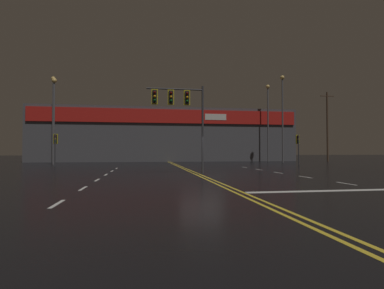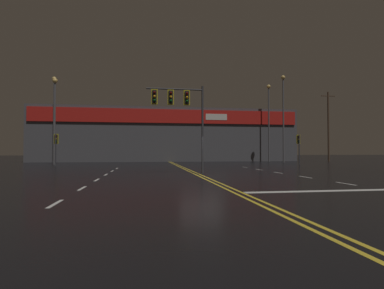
{
  "view_description": "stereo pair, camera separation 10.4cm",
  "coord_description": "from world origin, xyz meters",
  "px_view_note": "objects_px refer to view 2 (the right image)",
  "views": [
    {
      "loc": [
        -3.38,
        -18.05,
        1.5
      ],
      "look_at": [
        0.0,
        3.51,
        2.0
      ],
      "focal_mm": 28.0,
      "sensor_mm": 36.0,
      "label": 1
    },
    {
      "loc": [
        -3.28,
        -18.06,
        1.5
      ],
      "look_at": [
        0.0,
        3.51,
        2.0
      ],
      "focal_mm": 28.0,
      "sensor_mm": 36.0,
      "label": 2
    }
  ],
  "objects_px": {
    "streetlight_near_right": "(55,110)",
    "streetlight_far_median": "(54,109)",
    "traffic_signal_corner_northwest": "(56,143)",
    "streetlight_near_left": "(269,114)",
    "traffic_signal_median": "(179,105)",
    "streetlight_far_right": "(283,108)",
    "traffic_signal_corner_northeast": "(299,143)"
  },
  "relations": [
    {
      "from": "streetlight_far_median",
      "to": "traffic_signal_corner_northeast",
      "type": "bearing_deg",
      "value": -22.54
    },
    {
      "from": "streetlight_near_right",
      "to": "streetlight_far_median",
      "type": "xyz_separation_m",
      "value": [
        -2.15,
        7.08,
        1.01
      ]
    },
    {
      "from": "streetlight_near_left",
      "to": "streetlight_far_right",
      "type": "height_order",
      "value": "streetlight_far_right"
    },
    {
      "from": "traffic_signal_median",
      "to": "traffic_signal_corner_northeast",
      "type": "distance_m",
      "value": 18.55
    },
    {
      "from": "streetlight_far_right",
      "to": "streetlight_far_median",
      "type": "height_order",
      "value": "streetlight_far_right"
    },
    {
      "from": "streetlight_near_left",
      "to": "streetlight_far_median",
      "type": "relative_size",
      "value": 0.97
    },
    {
      "from": "traffic_signal_corner_northeast",
      "to": "streetlight_near_right",
      "type": "xyz_separation_m",
      "value": [
        -26.9,
        4.98,
        3.79
      ]
    },
    {
      "from": "traffic_signal_median",
      "to": "streetlight_near_right",
      "type": "relative_size",
      "value": 0.59
    },
    {
      "from": "traffic_signal_median",
      "to": "traffic_signal_corner_northwest",
      "type": "height_order",
      "value": "traffic_signal_median"
    },
    {
      "from": "traffic_signal_median",
      "to": "streetlight_near_right",
      "type": "distance_m",
      "value": 20.59
    },
    {
      "from": "traffic_signal_corner_northwest",
      "to": "streetlight_far_right",
      "type": "height_order",
      "value": "streetlight_far_right"
    },
    {
      "from": "traffic_signal_median",
      "to": "streetlight_far_median",
      "type": "xyz_separation_m",
      "value": [
        -14.56,
        23.42,
        2.68
      ]
    },
    {
      "from": "streetlight_far_right",
      "to": "streetlight_far_median",
      "type": "bearing_deg",
      "value": 170.63
    },
    {
      "from": "streetlight_far_right",
      "to": "streetlight_near_right",
      "type": "bearing_deg",
      "value": -175.95
    },
    {
      "from": "streetlight_far_median",
      "to": "streetlight_near_right",
      "type": "bearing_deg",
      "value": -73.09
    },
    {
      "from": "traffic_signal_median",
      "to": "streetlight_far_right",
      "type": "bearing_deg",
      "value": 48.76
    },
    {
      "from": "traffic_signal_median",
      "to": "streetlight_near_left",
      "type": "relative_size",
      "value": 0.51
    },
    {
      "from": "traffic_signal_median",
      "to": "streetlight_far_median",
      "type": "distance_m",
      "value": 27.71
    },
    {
      "from": "streetlight_near_right",
      "to": "streetlight_far_median",
      "type": "bearing_deg",
      "value": 106.91
    },
    {
      "from": "traffic_signal_corner_northwest",
      "to": "streetlight_near_left",
      "type": "xyz_separation_m",
      "value": [
        26.56,
        10.39,
        4.68
      ]
    },
    {
      "from": "streetlight_far_median",
      "to": "streetlight_near_left",
      "type": "bearing_deg",
      "value": -2.46
    },
    {
      "from": "streetlight_near_right",
      "to": "traffic_signal_corner_northwest",
      "type": "bearing_deg",
      "value": -72.22
    },
    {
      "from": "traffic_signal_corner_northeast",
      "to": "streetlight_far_median",
      "type": "relative_size",
      "value": 0.29
    },
    {
      "from": "traffic_signal_corner_northeast",
      "to": "streetlight_near_right",
      "type": "bearing_deg",
      "value": 169.52
    },
    {
      "from": "streetlight_far_right",
      "to": "streetlight_near_left",
      "type": "bearing_deg",
      "value": 97.02
    },
    {
      "from": "traffic_signal_corner_northwest",
      "to": "streetlight_far_right",
      "type": "distance_m",
      "value": 28.25
    },
    {
      "from": "traffic_signal_corner_northwest",
      "to": "streetlight_far_median",
      "type": "relative_size",
      "value": 0.28
    },
    {
      "from": "traffic_signal_corner_northwest",
      "to": "streetlight_far_median",
      "type": "distance_m",
      "value": 13.17
    },
    {
      "from": "traffic_signal_corner_northwest",
      "to": "streetlight_far_right",
      "type": "xyz_separation_m",
      "value": [
        27.02,
        6.63,
        4.92
      ]
    },
    {
      "from": "traffic_signal_median",
      "to": "streetlight_near_right",
      "type": "bearing_deg",
      "value": 127.19
    },
    {
      "from": "traffic_signal_median",
      "to": "streetlight_near_right",
      "type": "height_order",
      "value": "streetlight_near_right"
    },
    {
      "from": "streetlight_near_right",
      "to": "streetlight_far_right",
      "type": "distance_m",
      "value": 28.59
    }
  ]
}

